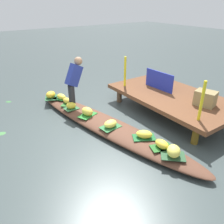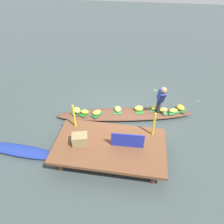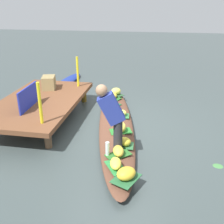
% 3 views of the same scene
% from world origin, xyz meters
% --- Properties ---
extents(canal_water, '(40.00, 40.00, 0.00)m').
position_xyz_m(canal_water, '(0.00, 0.00, 0.00)').
color(canal_water, '#3A4545').
rests_on(canal_water, ground).
extents(dock_platform, '(3.20, 1.80, 0.48)m').
position_xyz_m(dock_platform, '(0.23, 1.88, 0.41)').
color(dock_platform, brown).
rests_on(dock_platform, ground).
extents(vendor_boat, '(5.00, 1.66, 0.19)m').
position_xyz_m(vendor_boat, '(0.00, 0.00, 0.10)').
color(vendor_boat, brown).
rests_on(vendor_boat, ground).
extents(moored_boat, '(2.57, 0.59, 0.17)m').
position_xyz_m(moored_boat, '(2.92, 2.20, 0.08)').
color(moored_boat, navy).
rests_on(moored_boat, ground).
extents(leaf_mat_0, '(0.50, 0.51, 0.01)m').
position_xyz_m(leaf_mat_0, '(1.70, 0.28, 0.20)').
color(leaf_mat_0, '#294F2F').
rests_on(leaf_mat_0, vendor_boat).
extents(banana_bunch_0, '(0.37, 0.37, 0.20)m').
position_xyz_m(banana_bunch_0, '(1.70, 0.28, 0.29)').
color(banana_bunch_0, '#EDE458').
rests_on(banana_bunch_0, vendor_boat).
extents(leaf_mat_1, '(0.41, 0.50, 0.01)m').
position_xyz_m(leaf_mat_1, '(-0.51, -0.18, 0.20)').
color(leaf_mat_1, '#28772B').
rests_on(leaf_mat_1, vendor_boat).
extents(banana_bunch_1, '(0.35, 0.27, 0.20)m').
position_xyz_m(banana_bunch_1, '(-0.51, -0.18, 0.29)').
color(banana_bunch_1, '#F0DA4C').
rests_on(banana_bunch_1, vendor_boat).
extents(leaf_mat_2, '(0.33, 0.45, 0.01)m').
position_xyz_m(leaf_mat_2, '(0.25, -0.05, 0.20)').
color(leaf_mat_2, '#2E6E3A').
rests_on(leaf_mat_2, vendor_boat).
extents(banana_bunch_2, '(0.26, 0.33, 0.15)m').
position_xyz_m(banana_bunch_2, '(0.25, -0.05, 0.27)').
color(banana_bunch_2, '#E9E154').
rests_on(banana_bunch_2, vendor_boat).
extents(leaf_mat_3, '(0.52, 0.47, 0.01)m').
position_xyz_m(leaf_mat_3, '(-2.02, -0.48, 0.20)').
color(leaf_mat_3, '#286037').
rests_on(leaf_mat_3, vendor_boat).
extents(banana_bunch_3, '(0.39, 0.39, 0.18)m').
position_xyz_m(banana_bunch_3, '(-2.02, -0.48, 0.28)').
color(banana_bunch_3, gold).
rests_on(banana_bunch_3, vendor_boat).
extents(leaf_mat_4, '(0.47, 0.48, 0.01)m').
position_xyz_m(leaf_mat_4, '(-1.39, -0.27, 0.20)').
color(leaf_mat_4, '#2D6829').
rests_on(leaf_mat_4, vendor_boat).
extents(banana_bunch_4, '(0.34, 0.25, 0.15)m').
position_xyz_m(banana_bunch_4, '(-1.39, -0.27, 0.27)').
color(banana_bunch_4, yellow).
rests_on(banana_bunch_4, vendor_boat).
extents(leaf_mat_5, '(0.45, 0.52, 0.01)m').
position_xyz_m(leaf_mat_5, '(0.97, 0.26, 0.20)').
color(leaf_mat_5, '#1C5F2C').
rests_on(leaf_mat_5, vendor_boat).
extents(banana_bunch_5, '(0.37, 0.37, 0.15)m').
position_xyz_m(banana_bunch_5, '(0.97, 0.26, 0.27)').
color(banana_bunch_5, yellow).
rests_on(banana_bunch_5, vendor_boat).
extents(leaf_mat_6, '(0.29, 0.35, 0.01)m').
position_xyz_m(leaf_mat_6, '(-1.06, -0.33, 0.20)').
color(leaf_mat_6, '#2F6539').
rests_on(leaf_mat_6, vendor_boat).
extents(banana_bunch_6, '(0.27, 0.28, 0.16)m').
position_xyz_m(banana_bunch_6, '(-1.06, -0.33, 0.27)').
color(banana_bunch_6, gold).
rests_on(banana_bunch_6, vendor_boat).
extents(leaf_mat_7, '(0.36, 0.46, 0.01)m').
position_xyz_m(leaf_mat_7, '(1.41, 0.30, 0.20)').
color(leaf_mat_7, '#246123').
rests_on(leaf_mat_7, vendor_boat).
extents(banana_bunch_7, '(0.28, 0.19, 0.15)m').
position_xyz_m(banana_bunch_7, '(1.41, 0.30, 0.27)').
color(banana_bunch_7, yellow).
rests_on(banana_bunch_7, vendor_boat).
extents(leaf_mat_8, '(0.50, 0.43, 0.01)m').
position_xyz_m(leaf_mat_8, '(-1.76, -0.28, 0.20)').
color(leaf_mat_8, '#2B803D').
rests_on(leaf_mat_8, vendor_boat).
extents(banana_bunch_8, '(0.34, 0.24, 0.14)m').
position_xyz_m(banana_bunch_8, '(-1.76, -0.28, 0.26)').
color(banana_bunch_8, '#F9E447').
rests_on(banana_bunch_8, vendor_boat).
extents(vendor_person, '(0.27, 0.51, 1.21)m').
position_xyz_m(vendor_person, '(-1.22, -0.12, 0.88)').
color(vendor_person, '#28282D').
rests_on(vendor_person, vendor_boat).
extents(water_bottle, '(0.07, 0.07, 0.26)m').
position_xyz_m(water_bottle, '(-1.44, -0.09, 0.32)').
color(water_bottle, silver).
rests_on(water_bottle, vendor_boat).
extents(market_banner, '(0.92, 0.07, 0.48)m').
position_xyz_m(market_banner, '(-0.27, 1.88, 0.71)').
color(market_banner, '#202DA0').
rests_on(market_banner, dock_platform).
extents(railing_post_west, '(0.06, 0.06, 0.81)m').
position_xyz_m(railing_post_west, '(-0.97, 1.28, 0.88)').
color(railing_post_west, yellow).
rests_on(railing_post_west, dock_platform).
extents(railing_post_east, '(0.06, 0.06, 0.81)m').
position_xyz_m(railing_post_east, '(1.43, 1.28, 0.88)').
color(railing_post_east, yellow).
rests_on(railing_post_east, dock_platform).
extents(produce_crate, '(0.51, 0.42, 0.34)m').
position_xyz_m(produce_crate, '(1.07, 1.98, 0.65)').
color(produce_crate, olive).
rests_on(produce_crate, dock_platform).
extents(drifting_plant_1, '(0.17, 0.19, 0.01)m').
position_xyz_m(drifting_plant_1, '(-1.15, -1.99, 0.00)').
color(drifting_plant_1, '#427D40').
rests_on(drifting_plant_1, ground).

